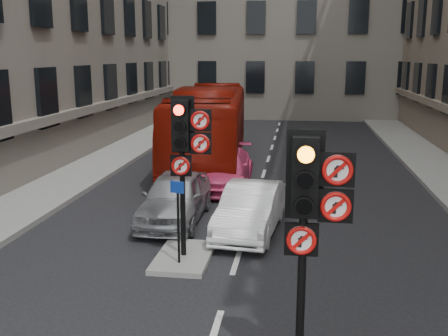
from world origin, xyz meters
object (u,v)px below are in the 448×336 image
(motorcyclist, at_px, (307,171))
(info_sign, at_px, (178,211))
(signal_far, at_px, (186,142))
(motorcycle, at_px, (252,211))
(car_pink, at_px, (223,169))
(bus_red, at_px, (209,125))
(signal_near, at_px, (310,204))
(car_silver, at_px, (175,197))
(car_white, at_px, (251,209))

(motorcyclist, height_order, info_sign, info_sign)
(signal_far, bearing_deg, motorcycle, 58.86)
(signal_far, height_order, car_pink, signal_far)
(bus_red, relative_size, motorcycle, 6.12)
(signal_near, relative_size, car_silver, 0.89)
(car_silver, bearing_deg, signal_near, -62.98)
(car_white, height_order, bus_red, bus_red)
(car_white, bearing_deg, bus_red, 111.88)
(car_white, relative_size, motorcycle, 2.02)
(car_silver, height_order, motorcycle, car_silver)
(signal_near, bearing_deg, bus_red, 104.83)
(car_pink, bearing_deg, bus_red, 106.46)
(car_white, xyz_separation_m, bus_red, (-2.62, 8.96, 0.98))
(car_white, height_order, info_sign, info_sign)
(signal_near, xyz_separation_m, car_white, (-1.36, 6.10, -1.95))
(signal_near, distance_m, car_pink, 11.33)
(motorcyclist, bearing_deg, car_pink, -36.85)
(motorcycle, distance_m, motorcyclist, 3.54)
(car_pink, bearing_deg, car_silver, -100.41)
(signal_far, distance_m, car_white, 3.20)
(signal_near, relative_size, motorcyclist, 1.84)
(car_white, height_order, car_pink, car_pink)
(signal_far, xyz_separation_m, car_white, (1.24, 2.10, -2.07))
(car_pink, bearing_deg, signal_near, -75.30)
(signal_near, bearing_deg, car_silver, 117.58)
(car_silver, xyz_separation_m, bus_red, (-0.45, 8.29, 0.93))
(car_silver, distance_m, car_white, 2.27)
(car_white, bearing_deg, motorcyclist, 70.69)
(car_white, relative_size, info_sign, 2.09)
(motorcycle, bearing_deg, signal_far, -118.16)
(car_silver, height_order, info_sign, info_sign)
(car_pink, relative_size, motorcyclist, 2.27)
(signal_near, bearing_deg, motorcycle, 102.33)
(car_pink, bearing_deg, car_white, -73.10)
(motorcycle, height_order, info_sign, info_sign)
(motorcycle, xyz_separation_m, info_sign, (-1.35, -2.57, 0.73))
(signal_near, distance_m, motorcycle, 6.56)
(car_white, bearing_deg, motorcycle, 0.69)
(bus_red, distance_m, motorcycle, 9.40)
(bus_red, bearing_deg, car_silver, -91.67)
(signal_near, height_order, motorcycle, signal_near)
(bus_red, bearing_deg, info_sign, -88.37)
(bus_red, bearing_deg, motorcyclist, -59.29)
(car_silver, distance_m, info_sign, 3.41)
(signal_far, bearing_deg, signal_near, -56.98)
(car_white, bearing_deg, signal_far, -114.94)
(motorcyclist, bearing_deg, info_sign, 54.90)
(signal_near, distance_m, car_silver, 7.86)
(signal_near, xyz_separation_m, info_sign, (-2.68, 3.53, -1.28))
(signal_far, xyz_separation_m, car_pink, (-0.16, 6.81, -2.06))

